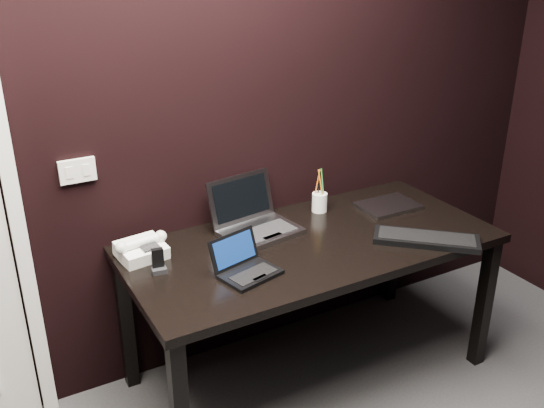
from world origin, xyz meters
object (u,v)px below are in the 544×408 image
desk_phone (141,249)px  closed_laptop (388,206)px  ext_keyboard (426,239)px  netbook (246,267)px  desk (311,256)px  mobile_phone (158,263)px  silver_laptop (255,223)px  pen_cup (319,201)px

desk_phone → closed_laptop: bearing=-4.1°
ext_keyboard → netbook: bearing=170.4°
ext_keyboard → desk_phone: desk_phone is taller
desk → ext_keyboard: (0.45, -0.26, 0.09)m
netbook → mobile_phone: bearing=148.3°
desk_phone → mobile_phone: desk_phone is taller
closed_laptop → ext_keyboard: bearing=-103.9°
netbook → closed_laptop: 0.98m
desk_phone → silver_laptop: bearing=-0.7°
netbook → desk_phone: 0.47m
desk → pen_cup: pen_cup is taller
ext_keyboard → mobile_phone: 1.20m
desk → ext_keyboard: bearing=-30.6°
closed_laptop → mobile_phone: mobile_phone is taller
ext_keyboard → closed_laptop: 0.40m
mobile_phone → silver_laptop: bearing=15.1°
silver_laptop → ext_keyboard: size_ratio=0.87×
desk → closed_laptop: (0.54, 0.13, 0.09)m
desk → closed_laptop: bearing=13.0°
ext_keyboard → mobile_phone: mobile_phone is taller
netbook → pen_cup: pen_cup is taller
desk → mobile_phone: 0.72m
mobile_phone → desk_phone: bearing=98.6°
desk → silver_laptop: bearing=130.7°
ext_keyboard → desk: bearing=149.4°
desk → desk_phone: desk_phone is taller
desk → closed_laptop: 0.56m
silver_laptop → closed_laptop: bearing=-6.6°
desk → pen_cup: bearing=51.1°
ext_keyboard → pen_cup: size_ratio=2.02×
desk → silver_laptop: size_ratio=4.30×
desk → desk_phone: size_ratio=7.12×
desk → silver_laptop: 0.30m
desk → ext_keyboard: size_ratio=3.73×
ext_keyboard → mobile_phone: bearing=163.9°
netbook → pen_cup: bearing=32.1°
pen_cup → ext_keyboard: bearing=-65.9°
netbook → silver_laptop: 0.40m
closed_laptop → mobile_phone: (-1.25, -0.06, 0.03)m
desk_phone → pen_cup: (0.94, 0.05, 0.01)m
desk → netbook: size_ratio=6.12×
desk → desk_phone: 0.77m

